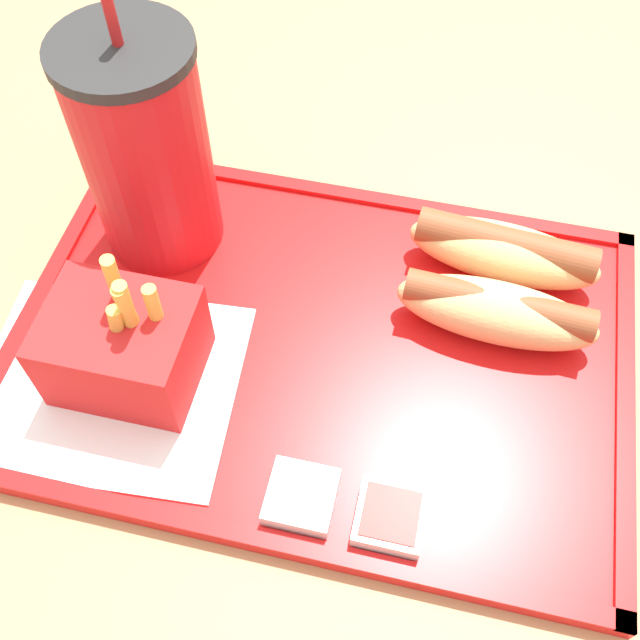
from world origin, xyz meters
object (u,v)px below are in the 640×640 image
(soda_cup, at_px, (146,150))
(hot_dog_near, at_px, (497,311))
(fries_carton, at_px, (124,346))
(hot_dog_far, at_px, (504,251))
(sauce_cup_mayo, at_px, (301,497))
(sauce_cup_ketchup, at_px, (390,517))

(soda_cup, bearing_deg, hot_dog_near, -7.62)
(soda_cup, height_order, hot_dog_near, soda_cup)
(fries_carton, bearing_deg, hot_dog_far, 31.63)
(hot_dog_near, relative_size, fries_carton, 1.35)
(hot_dog_far, xyz_separation_m, sauce_cup_mayo, (-0.10, -0.21, -0.02))
(soda_cup, relative_size, hot_dog_near, 1.44)
(fries_carton, xyz_separation_m, sauce_cup_mayo, (0.13, -0.06, -0.03))
(fries_carton, height_order, sauce_cup_mayo, fries_carton)
(soda_cup, distance_m, sauce_cup_mayo, 0.26)
(sauce_cup_mayo, height_order, sauce_cup_ketchup, same)
(sauce_cup_mayo, bearing_deg, hot_dog_far, 64.07)
(hot_dog_near, height_order, fries_carton, fries_carton)
(hot_dog_near, bearing_deg, hot_dog_far, 90.00)
(soda_cup, bearing_deg, fries_carton, -80.50)
(hot_dog_far, xyz_separation_m, fries_carton, (-0.24, -0.14, 0.01))
(hot_dog_far, relative_size, sauce_cup_mayo, 3.49)
(soda_cup, distance_m, sauce_cup_ketchup, 0.29)
(fries_carton, bearing_deg, sauce_cup_ketchup, -18.90)
(hot_dog_near, xyz_separation_m, fries_carton, (-0.24, -0.09, 0.01))
(soda_cup, bearing_deg, sauce_cup_ketchup, -42.09)
(fries_carton, distance_m, sauce_cup_ketchup, 0.20)
(soda_cup, height_order, sauce_cup_ketchup, soda_cup)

